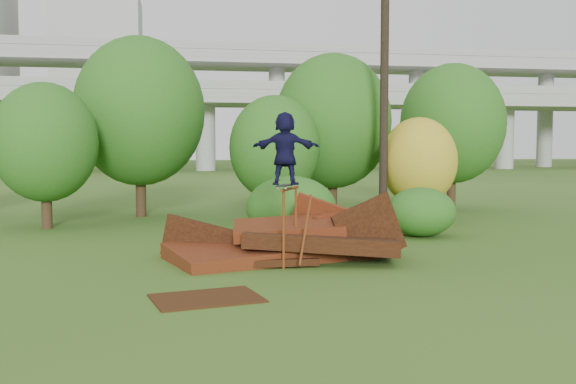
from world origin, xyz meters
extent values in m
plane|color=#2D5116|center=(0.00, 0.00, 0.00)|extent=(240.00, 240.00, 0.00)
cube|color=#431B0C|center=(-1.49, 2.47, 0.18)|extent=(4.36, 3.35, 0.64)
cube|color=black|center=(0.01, 2.17, 0.42)|extent=(3.86, 2.93, 0.67)
cube|color=#431B0C|center=(-0.69, 2.67, 0.70)|extent=(2.72, 1.95, 0.53)
cube|color=black|center=(1.11, 1.97, 0.65)|extent=(1.90, 0.34, 1.85)
cube|color=#431B0C|center=(0.31, 3.47, 0.55)|extent=(1.73, 1.18, 1.88)
cube|color=black|center=(-2.69, 2.87, 0.35)|extent=(1.99, 0.94, 1.36)
cube|color=black|center=(-1.19, 1.27, 0.12)|extent=(1.90, 0.17, 0.16)
cube|color=#431B0C|center=(0.71, 3.17, 0.95)|extent=(1.51, 0.86, 0.39)
cylinder|color=brown|center=(-1.04, 1.19, 0.85)|extent=(0.06, 0.06, 1.70)
cylinder|color=brown|center=(-0.59, 2.18, 0.85)|extent=(0.06, 0.06, 1.70)
cylinder|color=brown|center=(-0.81, 1.69, 1.70)|extent=(0.63, 1.28, 0.06)
cube|color=black|center=(-0.98, 1.31, 1.79)|extent=(0.50, 0.78, 0.02)
cylinder|color=silver|center=(-1.02, 1.03, 1.76)|extent=(0.05, 0.06, 0.05)
cylinder|color=silver|center=(-1.17, 1.10, 1.76)|extent=(0.05, 0.06, 0.05)
cylinder|color=silver|center=(-0.79, 1.53, 1.76)|extent=(0.05, 0.06, 0.05)
cylinder|color=silver|center=(-0.94, 1.60, 1.76)|extent=(0.05, 0.06, 0.05)
imported|color=#111036|center=(-0.98, 1.31, 2.58)|extent=(1.51, 0.84, 1.55)
cube|color=#381D0C|center=(-2.79, -1.26, 0.01)|extent=(2.05, 1.66, 0.03)
cylinder|color=black|center=(-7.39, 9.26, 0.76)|extent=(0.33, 0.33, 1.53)
ellipsoid|color=#185115|center=(-7.39, 9.26, 2.77)|extent=(3.32, 3.32, 3.81)
cylinder|color=black|center=(-4.60, 12.46, 1.07)|extent=(0.38, 0.38, 2.14)
ellipsoid|color=#185115|center=(-4.60, 12.46, 3.95)|extent=(4.84, 4.84, 5.57)
cylinder|color=black|center=(0.05, 9.51, 0.72)|extent=(0.32, 0.32, 1.43)
ellipsoid|color=#185115|center=(0.05, 9.51, 2.60)|extent=(3.11, 3.11, 3.58)
cylinder|color=black|center=(2.57, 11.45, 0.97)|extent=(0.37, 0.37, 1.93)
ellipsoid|color=#185115|center=(2.57, 11.45, 3.59)|extent=(4.42, 4.42, 5.08)
cylinder|color=black|center=(4.94, 8.73, 0.57)|extent=(0.30, 0.30, 1.14)
ellipsoid|color=#A58C19|center=(4.94, 8.73, 2.12)|extent=(2.64, 2.64, 3.03)
cylinder|color=black|center=(8.07, 12.98, 0.98)|extent=(0.37, 0.37, 1.97)
ellipsoid|color=#185115|center=(8.07, 12.98, 3.59)|extent=(4.33, 4.33, 4.98)
ellipsoid|color=#185115|center=(-0.05, 5.75, 0.90)|extent=(2.59, 2.39, 1.79)
ellipsoid|color=#185115|center=(3.75, 5.46, 0.72)|extent=(2.04, 1.87, 1.44)
cylinder|color=black|center=(3.56, 8.36, 4.58)|extent=(0.28, 0.28, 9.17)
cube|color=gray|center=(0.00, 60.00, 8.00)|extent=(160.00, 9.00, 1.40)
cube|color=gray|center=(0.00, 66.00, 13.00)|extent=(160.00, 9.00, 1.40)
cylinder|color=gray|center=(-18.00, 60.00, 4.00)|extent=(2.20, 2.20, 8.00)
cylinder|color=gray|center=(0.00, 60.00, 4.00)|extent=(2.20, 2.20, 8.00)
cylinder|color=gray|center=(18.00, 60.00, 4.00)|extent=(2.20, 2.20, 8.00)
cube|color=#9E9E99|center=(-16.00, 102.00, 14.00)|extent=(14.00, 14.00, 28.00)
camera|label=1|loc=(-3.29, -12.21, 2.61)|focal=40.00mm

